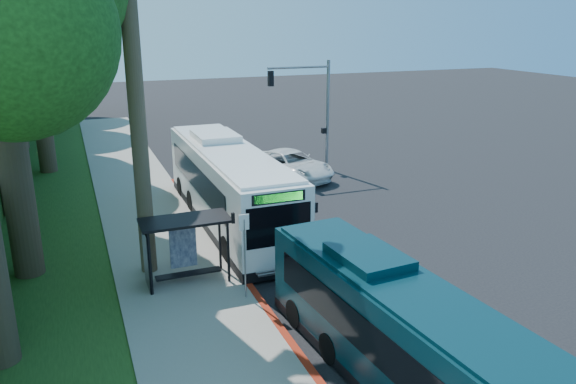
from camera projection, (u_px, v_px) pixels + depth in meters
name	position (u px, v px, depth m)	size (l,w,h in m)	color
ground	(325.00, 231.00, 25.96)	(140.00, 140.00, 0.00)	black
sidewalk	(166.00, 253.00, 23.38)	(4.50, 70.00, 0.12)	gray
red_curb	(248.00, 284.00, 20.63)	(0.25, 30.00, 0.13)	#9E2411
grass_verge	(23.00, 232.00, 25.83)	(8.00, 70.00, 0.06)	#234719
bus_shelter	(178.00, 238.00, 20.33)	(3.20, 1.51, 2.55)	black
stop_sign_pole	(245.00, 245.00, 19.00)	(0.35, 0.06, 3.17)	gray
traffic_signal_pole	(313.00, 103.00, 34.86)	(4.10, 0.30, 7.00)	gray
tree_2	(29.00, 0.00, 32.88)	(8.82, 8.40, 15.12)	#382B1E
tree_4	(45.00, 15.00, 47.49)	(8.40, 8.00, 14.14)	#382B1E
tree_5	(58.00, 23.00, 55.18)	(7.35, 7.00, 12.86)	#382B1E
white_bus	(228.00, 184.00, 26.50)	(2.91, 13.45, 4.01)	white
teal_bus	(404.00, 336.00, 14.43)	(3.20, 11.19, 3.29)	#092932
pickup	(291.00, 165.00, 34.44)	(2.78, 6.04, 1.68)	silver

